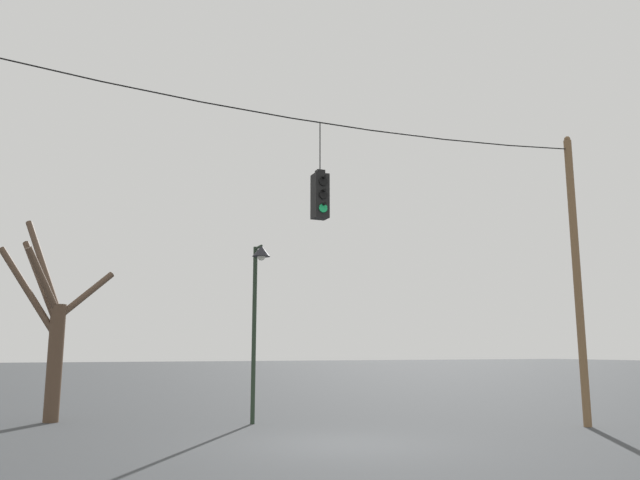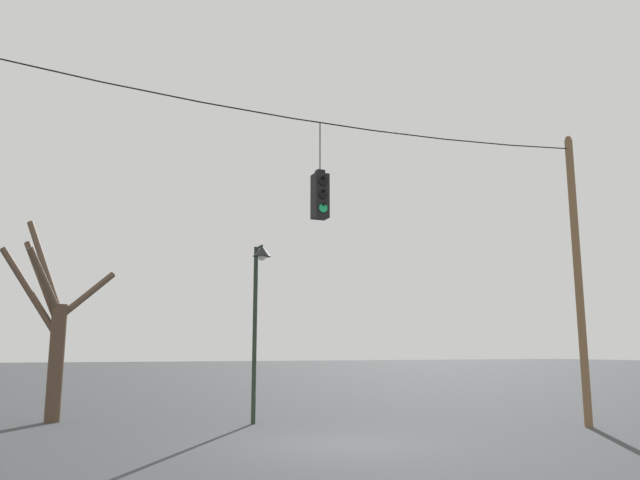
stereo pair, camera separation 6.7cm
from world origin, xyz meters
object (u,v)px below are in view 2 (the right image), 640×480
Objects in this scene: bare_tree at (52,325)px; utility_pole_right at (578,276)px; traffic_light_near_right_pole at (320,195)px; street_lamp at (259,288)px.

utility_pole_right is at bearing -27.28° from bare_tree.
bare_tree is (-5.50, 6.76, -2.79)m from traffic_light_near_right_pole.
bare_tree reaches higher than street_lamp.
traffic_light_near_right_pole reaches higher than street_lamp.
street_lamp is at bearing 94.17° from traffic_light_near_right_pole.
utility_pole_right reaches higher than street_lamp.
street_lamp is 0.83× the size of bare_tree.
utility_pole_right is 7.74m from traffic_light_near_right_pole.
traffic_light_near_right_pole is 0.47× the size of street_lamp.
traffic_light_near_right_pole is at bearing -179.94° from utility_pole_right.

